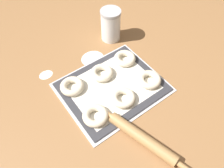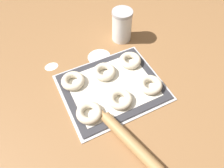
% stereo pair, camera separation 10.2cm
% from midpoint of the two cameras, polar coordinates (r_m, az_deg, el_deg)
% --- Properties ---
extents(ground_plane, '(2.80, 2.80, 0.00)m').
position_cam_midpoint_polar(ground_plane, '(1.00, -3.10, -1.32)').
color(ground_plane, olive).
extents(baking_tray, '(0.45, 0.38, 0.01)m').
position_cam_midpoint_polar(baking_tray, '(1.00, -2.90, -0.98)').
color(baking_tray, silver).
rests_on(baking_tray, ground_plane).
extents(baking_mat, '(0.43, 0.35, 0.00)m').
position_cam_midpoint_polar(baking_mat, '(1.00, -2.91, -0.80)').
color(baking_mat, '#333338').
rests_on(baking_mat, baking_tray).
extents(bagel_front_left, '(0.11, 0.11, 0.03)m').
position_cam_midpoint_polar(bagel_front_left, '(0.90, -7.61, -8.42)').
color(bagel_front_left, beige).
rests_on(bagel_front_left, baking_mat).
extents(bagel_front_center, '(0.11, 0.11, 0.03)m').
position_cam_midpoint_polar(bagel_front_center, '(0.94, 0.06, -3.73)').
color(bagel_front_center, beige).
rests_on(bagel_front_center, baking_mat).
extents(bagel_front_right, '(0.11, 0.11, 0.03)m').
position_cam_midpoint_polar(bagel_front_right, '(1.00, 6.92, 0.91)').
color(bagel_front_right, beige).
rests_on(bagel_front_right, baking_mat).
extents(bagel_back_left, '(0.11, 0.11, 0.03)m').
position_cam_midpoint_polar(bagel_back_left, '(1.00, -13.26, -0.78)').
color(bagel_back_left, beige).
rests_on(bagel_back_left, baking_mat).
extents(bagel_back_center, '(0.11, 0.11, 0.03)m').
position_cam_midpoint_polar(bagel_back_center, '(1.03, -5.50, 2.71)').
color(bagel_back_center, beige).
rests_on(bagel_back_center, baking_mat).
extents(bagel_back_right, '(0.11, 0.11, 0.03)m').
position_cam_midpoint_polar(bagel_back_right, '(1.08, 0.67, 6.51)').
color(bagel_back_right, beige).
rests_on(bagel_back_right, baking_mat).
extents(flour_canister, '(0.11, 0.11, 0.17)m').
position_cam_midpoint_polar(flour_canister, '(1.18, -2.88, 15.01)').
color(flour_canister, white).
rests_on(flour_canister, ground_plane).
extents(rolling_pin, '(0.12, 0.38, 0.04)m').
position_cam_midpoint_polar(rolling_pin, '(0.86, 4.46, -14.14)').
color(rolling_pin, '#AD7F4C').
rests_on(rolling_pin, ground_plane).
extents(flour_patch_near, '(0.07, 0.05, 0.00)m').
position_cam_midpoint_polar(flour_patch_near, '(1.11, -19.43, 2.15)').
color(flour_patch_near, white).
rests_on(flour_patch_near, ground_plane).
extents(flour_patch_far, '(0.12, 0.11, 0.00)m').
position_cam_midpoint_polar(flour_patch_far, '(1.13, -7.70, 6.52)').
color(flour_patch_far, white).
rests_on(flour_patch_far, ground_plane).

